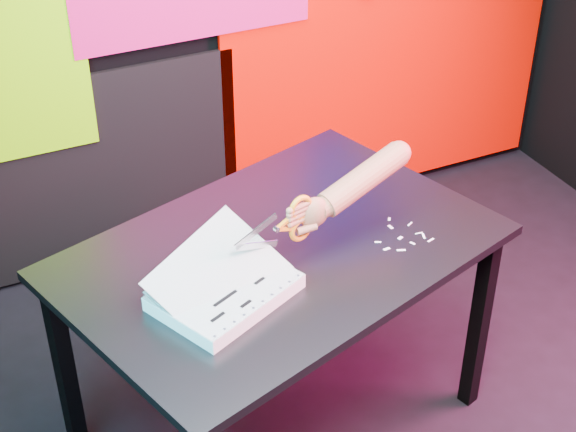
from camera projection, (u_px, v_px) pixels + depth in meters
room at (487, 78)px, 2.17m from camera, size 3.01×3.01×2.71m
backdrop at (268, 22)px, 3.51m from camera, size 2.88×0.05×2.08m
work_table at (279, 271)px, 2.65m from camera, size 1.45×1.17×0.75m
printout_stack at (225, 291)px, 2.39m from camera, size 0.45×0.39×0.19m
scissors at (295, 221)px, 2.49m from camera, size 0.26×0.07×0.15m
hand_forearm at (355, 184)px, 2.59m from camera, size 0.45×0.15×0.17m
paper_clippings at (403, 237)px, 2.64m from camera, size 0.17×0.17×0.00m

